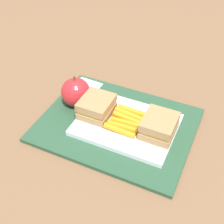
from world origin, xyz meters
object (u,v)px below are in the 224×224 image
at_px(food_tray, 126,125).
at_px(carrot_sticks_bundle, 126,120).
at_px(sandwich_half_right, 97,107).
at_px(paper_napkin, 86,87).
at_px(apple, 76,92).
at_px(sandwich_half_left, 159,126).

distance_m(food_tray, carrot_sticks_bundle, 0.01).
distance_m(food_tray, sandwich_half_right, 0.08).
bearing_deg(paper_napkin, apple, 99.60).
bearing_deg(apple, carrot_sticks_bundle, 170.81).
bearing_deg(paper_napkin, sandwich_half_right, 131.65).
height_order(sandwich_half_left, carrot_sticks_bundle, sandwich_half_left).
height_order(food_tray, paper_napkin, food_tray).
distance_m(sandwich_half_left, sandwich_half_right, 0.16).
relative_size(sandwich_half_left, paper_napkin, 1.14).
height_order(food_tray, apple, apple).
bearing_deg(apple, sandwich_half_right, 160.95).
relative_size(food_tray, sandwich_half_left, 2.88).
distance_m(food_tray, sandwich_half_left, 0.08).
xyz_separation_m(food_tray, paper_napkin, (0.16, -0.09, -0.00)).
bearing_deg(paper_napkin, food_tray, 150.05).
relative_size(sandwich_half_right, carrot_sticks_bundle, 0.92).
distance_m(sandwich_half_left, apple, 0.23).
xyz_separation_m(sandwich_half_right, apple, (0.07, -0.02, 0.00)).
relative_size(food_tray, apple, 2.70).
bearing_deg(apple, sandwich_half_left, 173.86).
relative_size(sandwich_half_left, apple, 0.94).
distance_m(food_tray, apple, 0.15).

